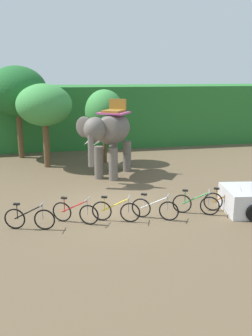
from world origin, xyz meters
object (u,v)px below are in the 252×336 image
object	(u,v)px
tree_left	(104,112)
bike_red	(75,212)
tree_center_left	(17,92)
bike_black	(29,218)
elephant	(110,133)
bike_orange	(227,202)
bike_yellow	(116,211)
bike_white	(155,209)
tree_center	(44,105)
bike_green	(196,204)

from	to	relation	value
tree_left	bike_red	distance (m)	9.19
tree_center_left	bike_black	size ratio (longest dim) A/B	3.30
tree_center_left	elephant	size ratio (longest dim) A/B	1.37
tree_center_left	tree_left	bearing A→B (deg)	-26.74
tree_center_left	bike_red	bearing A→B (deg)	-77.29
elephant	bike_orange	bearing A→B (deg)	-59.03
bike_red	bike_yellow	distance (m)	1.40
tree_left	bike_orange	xyz separation A→B (m)	(3.25, -8.58, -2.55)
bike_white	tree_center_left	bearing A→B (deg)	115.19
bike_red	bike_yellow	bearing A→B (deg)	-5.99
tree_left	bike_orange	distance (m)	9.52
tree_center_left	bike_yellow	size ratio (longest dim) A/B	3.38
tree_center	elephant	world-z (taller)	tree_center
elephant	bike_red	size ratio (longest dim) A/B	2.60
tree_center_left	bike_orange	distance (m)	14.11
elephant	bike_orange	size ratio (longest dim) A/B	2.48
bike_black	bike_green	world-z (taller)	same
tree_center	elephant	bearing A→B (deg)	-40.16
bike_red	bike_black	bearing A→B (deg)	-171.80
bike_yellow	bike_green	xyz separation A→B (m)	(2.98, 0.07, 0.00)
bike_yellow	bike_white	xyz separation A→B (m)	(1.39, -0.07, 0.00)
tree_center_left	bike_green	distance (m)	13.45
bike_yellow	bike_green	world-z (taller)	same
tree_center_left	bike_white	world-z (taller)	tree_center_left
tree_center_left	bike_yellow	world-z (taller)	tree_center_left
tree_center	bike_yellow	xyz separation A→B (m)	(2.30, -8.38, -2.98)
tree_center	bike_red	xyz separation A→B (m)	(0.91, -8.24, -2.98)
bike_yellow	tree_center	bearing A→B (deg)	105.36
bike_green	tree_center	bearing A→B (deg)	122.46
elephant	bike_green	xyz separation A→B (m)	(2.18, -5.68, -1.82)
tree_left	elephant	world-z (taller)	tree_left
bike_red	bike_green	size ratio (longest dim) A/B	0.98
tree_left	elephant	bearing A→B (deg)	-93.17
elephant	bike_red	xyz separation A→B (m)	(-2.20, -5.61, -1.82)
bike_orange	tree_center_left	bearing A→B (deg)	126.26
tree_center_left	bike_red	world-z (taller)	tree_center_left
bike_yellow	bike_white	bearing A→B (deg)	-2.69
elephant	bike_black	bearing A→B (deg)	-122.44
tree_left	bike_yellow	world-z (taller)	tree_left
bike_green	tree_center_left	bearing A→B (deg)	121.85
tree_center	bike_green	size ratio (longest dim) A/B	2.88
bike_red	bike_yellow	xyz separation A→B (m)	(1.39, -0.15, 0.00)
bike_black	bike_green	bearing A→B (deg)	1.43
elephant	bike_white	distance (m)	6.13
bike_black	bike_white	world-z (taller)	same
elephant	tree_center_left	bearing A→B (deg)	131.22
bike_white	bike_orange	size ratio (longest dim) A/B	0.94
tree_center	bike_red	world-z (taller)	tree_center
tree_center_left	tree_left	distance (m)	5.50
bike_red	bike_orange	distance (m)	5.61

